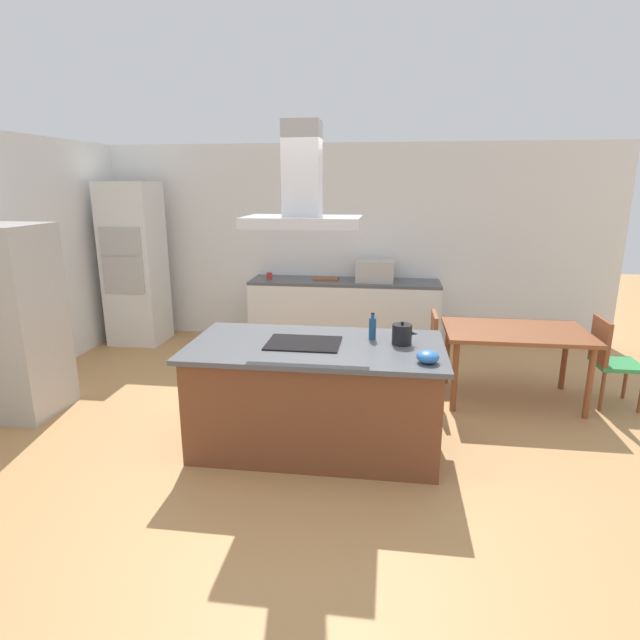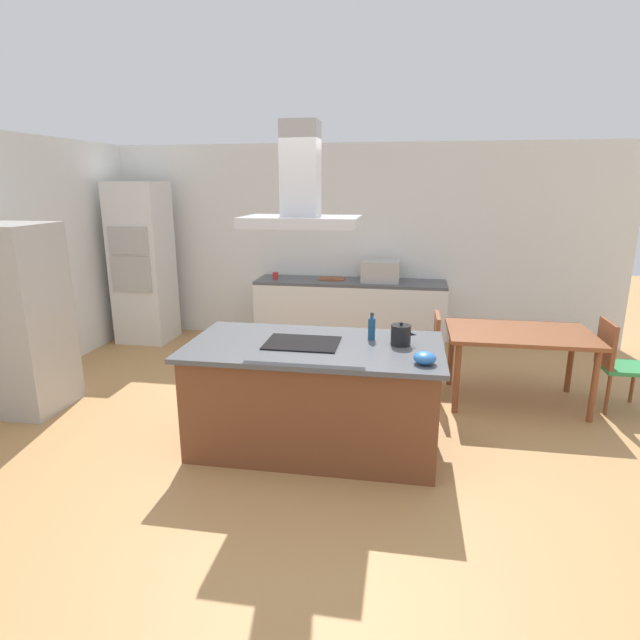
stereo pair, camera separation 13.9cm
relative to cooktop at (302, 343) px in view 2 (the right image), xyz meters
The scene contains 18 objects.
ground 1.76m from the cooktop, 86.08° to the left, with size 16.00×16.00×0.00m, color tan.
wall_back 3.28m from the cooktop, 88.19° to the left, with size 7.20×0.10×2.70m, color white.
wall_left 3.52m from the cooktop, 163.37° to the left, with size 0.10×8.80×2.70m, color white.
kitchen_island 0.46m from the cooktop, ahead, with size 2.09×1.11×0.90m.
cooktop is the anchor object (origin of this frame).
tea_kettle 0.81m from the cooktop, ahead, with size 0.21×0.16×0.19m.
olive_oil_bottle 0.60m from the cooktop, 21.25° to the left, with size 0.06×0.06×0.23m.
mixing_bowl 1.04m from the cooktop, 18.84° to the right, with size 0.17×0.17×0.09m, color #2D6BB7.
back_counter 2.92m from the cooktop, 88.44° to the left, with size 2.56×0.62×0.90m.
countertop_microwave 2.92m from the cooktop, 80.46° to the left, with size 0.50×0.38×0.28m, color #B2AFAA.
coffee_mug_red 3.01m from the cooktop, 108.51° to the left, with size 0.08×0.08×0.09m, color red.
cutting_board 2.94m from the cooktop, 93.47° to the left, with size 0.34×0.24×0.02m, color brown.
wall_oven_stack 3.86m from the cooktop, 136.59° to the left, with size 0.70×0.66×2.20m.
refrigerator 2.89m from the cooktop, behind, with size 0.80×0.73×1.82m.
dining_table 2.32m from the cooktop, 31.82° to the left, with size 1.40×0.90×0.75m.
chair_at_left_end 1.66m from the cooktop, 49.27° to the left, with size 0.42×0.42×0.89m.
chair_at_right_end 3.15m from the cooktop, 22.94° to the left, with size 0.42×0.42×0.89m.
range_hood 1.20m from the cooktop, behind, with size 0.90×0.55×0.78m.
Camera 2 is at (0.71, -3.97, 2.18)m, focal length 28.99 mm.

